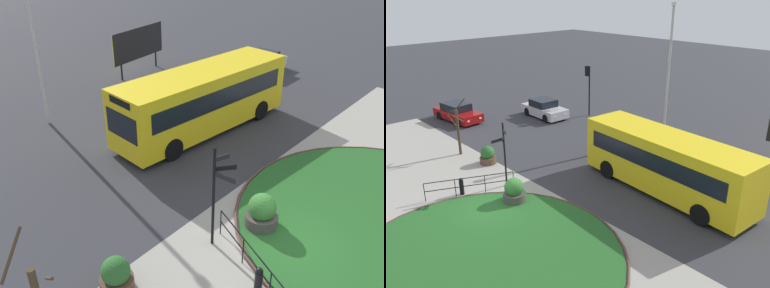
# 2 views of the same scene
# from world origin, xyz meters

# --- Properties ---
(ground) EXTENTS (120.00, 120.00, 0.00)m
(ground) POSITION_xyz_m (0.00, 0.00, 0.00)
(ground) COLOR #333338
(sidewalk_paving) EXTENTS (32.00, 8.98, 0.02)m
(sidewalk_paving) POSITION_xyz_m (0.00, -1.51, 0.01)
(sidewalk_paving) COLOR #9E998E
(sidewalk_paving) RESTS_ON ground
(signpost_directional) EXTENTS (0.58, 0.78, 3.48)m
(signpost_directional) POSITION_xyz_m (-1.44, 1.67, 2.02)
(signpost_directional) COLOR black
(signpost_directional) RESTS_ON ground
(bollard_foreground) EXTENTS (0.22, 0.22, 0.91)m
(bollard_foreground) POSITION_xyz_m (-2.19, -0.44, 0.47)
(bollard_foreground) COLOR black
(bollard_foreground) RESTS_ON ground
(railing_grass_edge) EXTENTS (1.84, 3.94, 0.97)m
(railing_grass_edge) POSITION_xyz_m (-1.86, -0.13, 0.64)
(railing_grass_edge) COLOR black
(railing_grass_edge) RESTS_ON ground
(bus_yellow) EXTENTS (9.47, 3.18, 3.00)m
(bus_yellow) POSITION_xyz_m (4.52, 7.21, 1.62)
(bus_yellow) COLOR yellow
(bus_yellow) RESTS_ON ground
(car_trailing) EXTENTS (4.20, 1.97, 1.34)m
(car_trailing) POSITION_xyz_m (13.60, 9.93, 0.63)
(car_trailing) COLOR silver
(car_trailing) RESTS_ON ground
(lamppost_tall) EXTENTS (0.32, 0.32, 8.87)m
(lamppost_tall) POSITION_xyz_m (-0.07, 13.50, 4.73)
(lamppost_tall) COLOR #B7B7BC
(lamppost_tall) RESTS_ON ground
(billboard_left) EXTENTS (4.66, 0.74, 2.99)m
(billboard_left) POSITION_xyz_m (8.24, 15.87, 1.96)
(billboard_left) COLOR black
(billboard_left) RESTS_ON ground
(planter_near_signpost) EXTENTS (0.96, 0.96, 1.08)m
(planter_near_signpost) POSITION_xyz_m (-4.65, 2.55, 0.48)
(planter_near_signpost) COLOR brown
(planter_near_signpost) RESTS_ON ground
(planter_kerbside) EXTENTS (1.10, 1.10, 1.27)m
(planter_kerbside) POSITION_xyz_m (0.23, 1.05, 0.57)
(planter_kerbside) COLOR #47423D
(planter_kerbside) RESTS_ON ground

